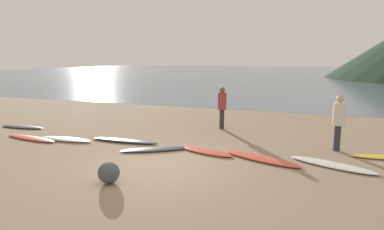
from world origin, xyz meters
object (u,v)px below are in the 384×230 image
at_px(surfboard_3, 124,141).
at_px(person_0, 339,118).
at_px(surfboard_0, 22,127).
at_px(surfboard_6, 261,158).
at_px(person_1, 222,104).
at_px(surfboard_2, 66,139).
at_px(surfboard_5, 206,151).
at_px(surfboard_7, 332,165).
at_px(surfboard_1, 31,138).
at_px(surfboard_4, 156,149).
at_px(beach_rock_near, 109,173).

xyz_separation_m(surfboard_3, person_0, (7.05, 1.46, 1.02)).
xyz_separation_m(surfboard_0, surfboard_6, (10.35, -0.94, 0.00)).
height_order(surfboard_0, person_1, person_1).
xyz_separation_m(surfboard_0, person_0, (12.49, 0.92, 1.03)).
bearing_deg(surfboard_2, surfboard_3, 13.05).
height_order(surfboard_2, person_0, person_0).
bearing_deg(surfboard_5, surfboard_7, 15.84).
bearing_deg(surfboard_0, surfboard_7, -7.32).
relative_size(surfboard_0, person_0, 1.17).
relative_size(surfboard_2, surfboard_7, 0.90).
height_order(surfboard_1, surfboard_6, surfboard_6).
distance_m(surfboard_6, person_0, 3.01).
relative_size(surfboard_1, surfboard_6, 0.99).
distance_m(surfboard_2, surfboard_7, 8.98).
xyz_separation_m(surfboard_1, surfboard_4, (5.01, 0.28, 0.00)).
bearing_deg(surfboard_6, surfboard_0, -164.14).
bearing_deg(beach_rock_near, person_0, 43.25).
bearing_deg(beach_rock_near, surfboard_1, 153.27).
xyz_separation_m(surfboard_1, surfboard_5, (6.63, 0.62, 0.00)).
bearing_deg(surfboard_1, surfboard_3, 21.28).
distance_m(person_0, beach_rock_near, 7.30).
relative_size(surfboard_5, surfboard_7, 0.82).
bearing_deg(surfboard_3, surfboard_2, -167.63).
bearing_deg(surfboard_0, person_1, 15.75).
bearing_deg(person_0, surfboard_5, 144.48).
xyz_separation_m(surfboard_3, surfboard_7, (6.86, -0.28, -0.01)).
relative_size(surfboard_0, surfboard_6, 0.85).
xyz_separation_m(surfboard_1, beach_rock_near, (5.23, -2.64, 0.22)).
distance_m(person_0, person_1, 4.78).
relative_size(surfboard_0, surfboard_2, 0.99).
xyz_separation_m(surfboard_2, surfboard_5, (5.28, 0.31, -0.00)).
xyz_separation_m(surfboard_1, person_1, (6.14, 4.25, 1.00)).
bearing_deg(person_0, surfboard_2, 133.17).
xyz_separation_m(surfboard_4, person_0, (5.51, 2.05, 1.03)).
height_order(surfboard_0, surfboard_1, surfboard_1).
xyz_separation_m(surfboard_2, beach_rock_near, (3.88, -2.95, 0.21)).
xyz_separation_m(surfboard_5, person_1, (-0.49, 3.62, 1.00)).
height_order(surfboard_3, surfboard_7, surfboard_3).
bearing_deg(surfboard_2, surfboard_0, 159.81).
bearing_deg(person_1, surfboard_3, -95.41).
bearing_deg(surfboard_2, surfboard_6, -0.38).
relative_size(surfboard_1, surfboard_2, 1.16).
height_order(surfboard_5, surfboard_6, same).
distance_m(surfboard_2, surfboard_3, 2.19).
bearing_deg(surfboard_2, surfboard_7, 0.04).
height_order(surfboard_3, surfboard_4, surfboard_3).
height_order(surfboard_4, surfboard_5, surfboard_5).
relative_size(surfboard_6, person_1, 1.40).
xyz_separation_m(surfboard_1, surfboard_2, (1.35, 0.31, 0.01)).
relative_size(surfboard_4, surfboard_5, 1.19).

